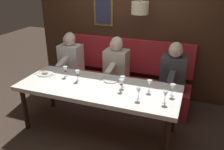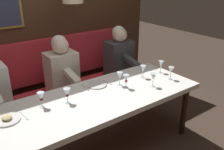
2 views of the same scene
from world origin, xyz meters
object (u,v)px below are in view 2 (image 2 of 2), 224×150
diner_near (62,67)px  wine_glass_4 (161,64)px  diner_nearest (119,53)px  wine_glass_3 (41,97)px  wine_glass_6 (171,70)px  wine_glass_0 (143,69)px  wine_glass_5 (120,76)px  wine_glass_2 (67,93)px  dining_table (100,101)px  wine_glass_1 (126,79)px  wine_glass_7 (153,77)px

diner_near → wine_glass_4: size_ratio=4.82×
diner_nearest → wine_glass_3: diner_nearest is taller
wine_glass_6 → diner_near: bearing=43.9°
wine_glass_0 → wine_glass_5: bearing=90.5°
wine_glass_2 → wine_glass_5: 0.70m
wine_glass_2 → wine_glass_4: 1.38m
diner_near → wine_glass_5: bearing=-154.9°
diner_near → diner_nearest: bearing=-90.0°
diner_near → wine_glass_4: (-0.81, -1.05, 0.04)m
wine_glass_3 → dining_table: bearing=-103.4°
wine_glass_1 → wine_glass_2: (0.08, 0.71, 0.00)m
diner_nearest → wine_glass_0: bearing=163.7°
wine_glass_3 → wine_glass_5: bearing=-93.2°
wine_glass_0 → wine_glass_5: 0.38m
wine_glass_2 → wine_glass_3: (0.07, 0.25, -0.00)m
wine_glass_0 → wine_glass_4: bearing=-93.5°
diner_nearest → wine_glass_3: size_ratio=4.82×
wine_glass_1 → wine_glass_3: bearing=80.8°
dining_table → wine_glass_6: bearing=-98.9°
wine_glass_4 → wine_glass_5: size_ratio=1.00×
dining_table → diner_nearest: 1.30m
wine_glass_2 → wine_glass_4: size_ratio=1.00×
dining_table → wine_glass_5: (0.09, -0.34, 0.18)m
diner_near → wine_glass_3: diner_near is taller
wine_glass_0 → wine_glass_1: (-0.11, 0.36, -0.00)m
wine_glass_3 → wine_glass_7: same height
diner_near → wine_glass_5: (-0.79, -0.37, 0.04)m
dining_table → wine_glass_1: 0.40m
dining_table → wine_glass_5: size_ratio=14.06×
wine_glass_2 → wine_glass_3: 0.26m
wine_glass_1 → wine_glass_7: size_ratio=1.00×
wine_glass_7 → wine_glass_5: bearing=48.5°
dining_table → wine_glass_7: wine_glass_7 is taller
wine_glass_4 → wine_glass_7: (-0.25, 0.39, 0.00)m
wine_glass_1 → wine_glass_5: bearing=8.0°
wine_glass_1 → wine_glass_3: same height
wine_glass_0 → wine_glass_7: size_ratio=1.00×
wine_glass_7 → wine_glass_4: bearing=-57.8°
wine_glass_5 → dining_table: bearing=105.2°
diner_near → wine_glass_1: (-0.89, -0.39, 0.04)m
wine_glass_1 → wine_glass_2: bearing=83.4°
diner_nearest → wine_glass_2: (-0.81, 1.30, 0.04)m
wine_glass_6 → wine_glass_4: bearing=-14.9°
wine_glass_0 → wine_glass_6: size_ratio=1.00×
wine_glass_4 → diner_near: bearing=52.6°
wine_glass_7 → wine_glass_1: bearing=60.6°
wine_glass_2 → wine_glass_7: size_ratio=1.00×
wine_glass_3 → wine_glass_5: same height
diner_nearest → diner_near: (0.00, 0.98, 0.00)m
wine_glass_0 → wine_glass_5: size_ratio=1.00×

